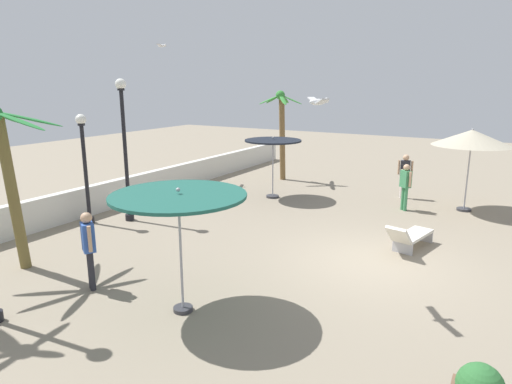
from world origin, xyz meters
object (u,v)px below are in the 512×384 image
palm_tree_1 (4,160)px  guest_0 (405,172)px  patio_umbrella_1 (472,138)px  seagull_0 (319,101)px  patio_umbrella_2 (273,145)px  lamp_post_0 (85,163)px  guest_2 (89,243)px  palm_tree_2 (282,125)px  patio_umbrella_0 (179,200)px  lamp_post_2 (125,142)px  seagull_1 (162,45)px  lounge_chair_1 (410,236)px  guest_1 (405,183)px

palm_tree_1 → guest_0: (11.68, -6.40, -1.62)m
patio_umbrella_1 → palm_tree_1: 13.95m
seagull_0 → guest_0: bearing=1.2°
patio_umbrella_2 → lamp_post_0: bearing=149.1°
lamp_post_0 → guest_2: size_ratio=1.99×
patio_umbrella_1 → palm_tree_2: 7.98m
patio_umbrella_0 → lamp_post_0: 6.89m
palm_tree_2 → guest_2: bearing=-172.5°
guest_0 → lamp_post_0: bearing=136.3°
lamp_post_0 → lamp_post_2: lamp_post_2 is taller
patio_umbrella_0 → guest_2: (-0.22, 2.32, -1.20)m
patio_umbrella_1 → guest_2: (-10.77, 6.28, -1.49)m
patio_umbrella_2 → seagull_1: size_ratio=2.45×
lounge_chair_1 → seagull_1: (3.71, 11.62, 5.55)m
patio_umbrella_1 → palm_tree_2: (1.32, 7.87, -0.00)m
lamp_post_2 → palm_tree_2: bearing=-10.0°
guest_2 → seagull_0: bearing=-63.1°
lounge_chair_1 → lamp_post_0: bearing=106.1°
patio_umbrella_0 → palm_tree_2: (11.87, 3.91, 0.29)m
palm_tree_1 → seagull_1: seagull_1 is taller
lamp_post_0 → lamp_post_2: 1.38m
patio_umbrella_2 → palm_tree_2: 3.31m
patio_umbrella_2 → patio_umbrella_1: bearing=-75.5°
patio_umbrella_1 → guest_1: (-1.02, 1.84, -1.55)m
lamp_post_2 → seagull_1: size_ratio=4.62×
patio_umbrella_0 → lounge_chair_1: size_ratio=1.29×
patio_umbrella_0 → guest_0: bearing=-8.7°
seagull_0 → patio_umbrella_1: bearing=-13.3°
patio_umbrella_1 → seagull_1: 12.98m
lamp_post_2 → guest_0: 10.35m
lamp_post_2 → seagull_0: bearing=-104.7°
lamp_post_0 → guest_0: lamp_post_0 is taller
patio_umbrella_1 → lamp_post_0: (-7.57, 10.17, -0.60)m
palm_tree_2 → lamp_post_0: 9.20m
seagull_1 → guest_2: bearing=-147.2°
lounge_chair_1 → guest_2: 8.04m
lounge_chair_1 → palm_tree_1: bearing=128.0°
patio_umbrella_1 → guest_1: patio_umbrella_1 is taller
patio_umbrella_2 → lamp_post_2: size_ratio=0.53×
palm_tree_2 → lamp_post_2: bearing=170.0°
patio_umbrella_0 → lamp_post_0: bearing=64.4°
lounge_chair_1 → guest_0: size_ratio=1.15×
patio_umbrella_0 → palm_tree_2: size_ratio=0.63×
guest_1 → seagull_1: (-0.15, 10.63, 4.94)m
guest_1 → patio_umbrella_0: bearing=167.5°
lamp_post_2 → guest_1: 9.50m
seagull_1 → patio_umbrella_0: bearing=-137.8°
patio_umbrella_0 → palm_tree_1: size_ratio=0.65×
patio_umbrella_0 → palm_tree_1: palm_tree_1 is taller
patio_umbrella_1 → lounge_chair_1: 5.40m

